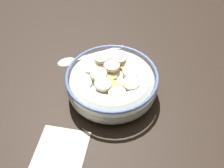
# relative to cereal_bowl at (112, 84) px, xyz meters

# --- Properties ---
(ground_plane) EXTENTS (1.02, 1.02, 0.02)m
(ground_plane) POSITION_rel_cereal_bowl_xyz_m (-0.00, -0.00, -0.04)
(ground_plane) COLOR black
(cereal_bowl) EXTENTS (0.18, 0.18, 0.06)m
(cereal_bowl) POSITION_rel_cereal_bowl_xyz_m (0.00, 0.00, 0.00)
(cereal_bowl) COLOR beige
(cereal_bowl) RESTS_ON ground_plane
(spoon) EXTENTS (0.08, 0.16, 0.01)m
(spoon) POSITION_rel_cereal_bowl_xyz_m (0.11, 0.08, -0.03)
(spoon) COLOR #B7B7BC
(spoon) RESTS_ON ground_plane
(folded_napkin) EXTENTS (0.16, 0.12, 0.00)m
(folded_napkin) POSITION_rel_cereal_bowl_xyz_m (-0.16, 0.10, -0.03)
(folded_napkin) COLOR beige
(folded_napkin) RESTS_ON ground_plane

